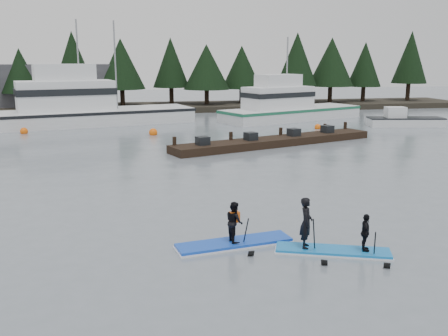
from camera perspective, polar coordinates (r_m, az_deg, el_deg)
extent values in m
plane|color=slate|center=(15.64, 4.21, -8.59)|extent=(160.00, 160.00, 0.00)
cube|color=#2D281E|center=(56.47, -6.99, 6.91)|extent=(70.00, 8.00, 0.60)
cube|color=#4C4C51|center=(59.04, -21.02, 8.57)|extent=(18.00, 6.00, 5.00)
cube|color=white|center=(45.17, -14.82, 5.01)|extent=(18.04, 8.95, 2.32)
cube|color=white|center=(44.62, -17.65, 7.87)|extent=(8.44, 5.29, 2.51)
cylinder|color=gray|center=(44.69, -16.29, 11.19)|extent=(0.14, 0.14, 7.53)
cube|color=white|center=(47.54, 7.71, 5.64)|extent=(14.50, 9.07, 2.01)
cube|color=white|center=(46.26, 6.19, 7.99)|extent=(6.94, 5.08, 2.01)
cylinder|color=gray|center=(46.78, 7.20, 10.71)|extent=(0.14, 0.14, 6.41)
cube|color=white|center=(45.16, 20.02, 4.98)|extent=(6.41, 2.89, 0.72)
cube|color=black|center=(33.19, 5.94, 3.05)|extent=(14.69, 6.96, 0.50)
sphere|color=#F8610C|center=(37.87, -8.09, 3.77)|extent=(0.64, 0.64, 0.64)
sphere|color=#F8610C|center=(41.16, -21.87, 3.68)|extent=(0.59, 0.59, 0.59)
sphere|color=#F8610C|center=(41.46, 10.65, 4.42)|extent=(0.51, 0.51, 0.51)
cube|color=blue|center=(15.44, 1.18, -8.58)|extent=(3.67, 1.44, 0.13)
imported|color=black|center=(15.21, 1.19, -6.15)|extent=(0.56, 0.67, 1.25)
cube|color=orange|center=(15.16, 1.20, -5.61)|extent=(0.33, 0.25, 0.32)
cylinder|color=black|center=(15.26, 2.37, -7.93)|extent=(0.06, 0.88, 1.49)
cube|color=blue|center=(15.23, 12.31, -9.22)|extent=(3.38, 1.88, 0.12)
imported|color=black|center=(14.92, 9.37, -6.19)|extent=(0.54, 0.65, 1.53)
cylinder|color=black|center=(14.87, 10.28, -8.12)|extent=(0.47, 0.84, 1.59)
imported|color=black|center=(15.10, 15.85, -7.11)|extent=(0.48, 0.71, 1.11)
cylinder|color=black|center=(15.09, 16.79, -9.09)|extent=(0.44, 0.77, 1.44)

